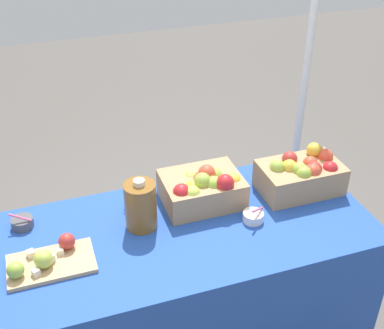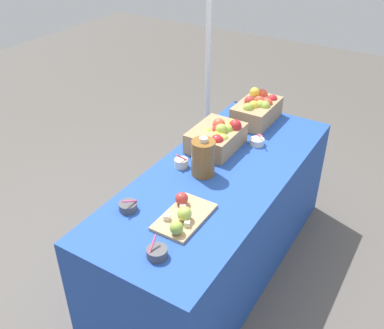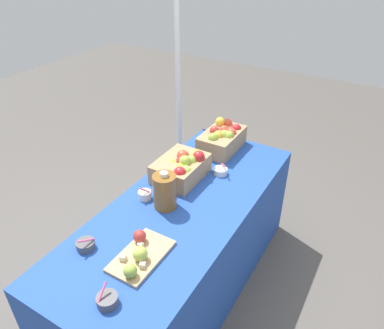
# 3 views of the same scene
# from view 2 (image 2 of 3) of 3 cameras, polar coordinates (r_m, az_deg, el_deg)

# --- Properties ---
(ground_plane) EXTENTS (10.00, 10.00, 0.00)m
(ground_plane) POSITION_cam_2_polar(r_m,az_deg,el_deg) (3.09, 3.08, -12.53)
(ground_plane) COLOR #56514C
(table) EXTENTS (1.90, 0.76, 0.74)m
(table) POSITION_cam_2_polar(r_m,az_deg,el_deg) (2.84, 3.30, -7.26)
(table) COLOR #234CAD
(table) RESTS_ON ground_plane
(apple_crate_left) EXTENTS (0.39, 0.24, 0.20)m
(apple_crate_left) POSITION_cam_2_polar(r_m,az_deg,el_deg) (3.19, 8.45, 7.07)
(apple_crate_left) COLOR tan
(apple_crate_left) RESTS_ON table
(apple_crate_middle) EXTENTS (0.36, 0.28, 0.19)m
(apple_crate_middle) POSITION_cam_2_polar(r_m,az_deg,el_deg) (2.82, 3.35, 3.70)
(apple_crate_middle) COLOR tan
(apple_crate_middle) RESTS_ON table
(cutting_board_front) EXTENTS (0.34, 0.20, 0.09)m
(cutting_board_front) POSITION_cam_2_polar(r_m,az_deg,el_deg) (2.25, -1.18, -6.54)
(cutting_board_front) COLOR tan
(cutting_board_front) RESTS_ON table
(sample_bowl_near) EXTENTS (0.10, 0.10, 0.09)m
(sample_bowl_near) POSITION_cam_2_polar(r_m,az_deg,el_deg) (2.91, 8.40, 2.95)
(sample_bowl_near) COLOR silver
(sample_bowl_near) RESTS_ON table
(sample_bowl_mid) EXTENTS (0.08, 0.08, 0.10)m
(sample_bowl_mid) POSITION_cam_2_polar(r_m,az_deg,el_deg) (2.65, -1.41, 0.22)
(sample_bowl_mid) COLOR silver
(sample_bowl_mid) RESTS_ON table
(sample_bowl_far) EXTENTS (0.10, 0.10, 0.09)m
(sample_bowl_far) POSITION_cam_2_polar(r_m,az_deg,el_deg) (2.34, -8.26, -5.37)
(sample_bowl_far) COLOR #4C4C51
(sample_bowl_far) RESTS_ON table
(sample_bowl_extra) EXTENTS (0.10, 0.10, 0.10)m
(sample_bowl_extra) POSITION_cam_2_polar(r_m,az_deg,el_deg) (2.06, -4.56, -11.26)
(sample_bowl_extra) COLOR #4C4C51
(sample_bowl_extra) RESTS_ON table
(cider_jug) EXTENTS (0.14, 0.14, 0.24)m
(cider_jug) POSITION_cam_2_polar(r_m,az_deg,el_deg) (2.54, 1.45, 0.89)
(cider_jug) COLOR brown
(cider_jug) RESTS_ON table
(tent_pole) EXTENTS (0.04, 0.04, 1.97)m
(tent_pole) POSITION_cam_2_polar(r_m,az_deg,el_deg) (3.65, 2.10, 13.39)
(tent_pole) COLOR white
(tent_pole) RESTS_ON ground_plane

